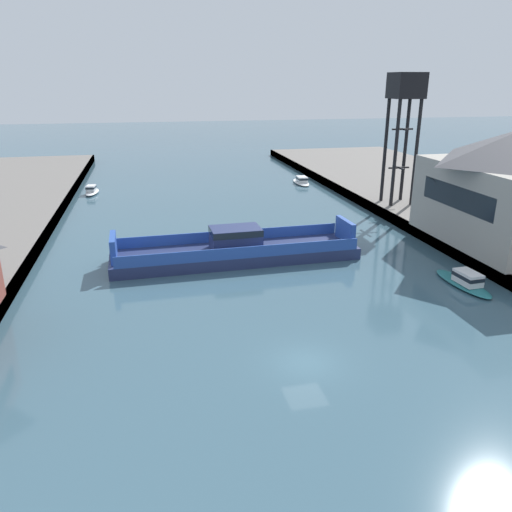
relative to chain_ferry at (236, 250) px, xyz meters
The scene contains 7 objects.
ground_plane 19.56m from the chain_ferry, 87.20° to the right, with size 400.00×400.00×0.00m, color #385666.
chain_ferry is the anchor object (origin of this frame).
moored_boat_near_left 20.88m from the chain_ferry, 31.09° to the right, with size 2.45×6.92×1.43m.
moored_boat_near_right 39.80m from the chain_ferry, 63.47° to the left, with size 2.53×6.95×1.27m.
moored_boat_mid_left 38.20m from the chain_ferry, 115.59° to the left, with size 2.42×5.44×1.43m.
crane_tower 31.15m from the chain_ferry, 30.49° to the left, with size 3.72×3.72×16.33m.
bollard_right_aft 24.08m from the chain_ferry, 25.75° to the right, with size 0.32×0.32×0.71m.
Camera 1 is at (-8.84, -25.72, 16.52)m, focal length 34.92 mm.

